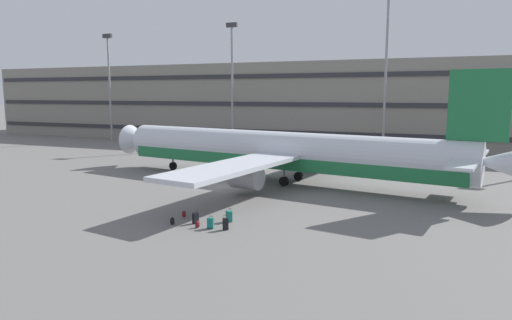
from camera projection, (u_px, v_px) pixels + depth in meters
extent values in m
plane|color=slate|center=(222.00, 186.00, 42.84)|extent=(600.00, 600.00, 0.00)
cube|color=gray|center=(329.00, 103.00, 81.85)|extent=(139.21, 19.76, 13.86)
cube|color=#2D2D33|center=(315.00, 133.00, 73.37)|extent=(137.82, 0.24, 0.70)
cube|color=#2D2D33|center=(315.00, 104.00, 72.70)|extent=(137.82, 0.24, 0.70)
cube|color=#2D2D33|center=(316.00, 75.00, 72.03)|extent=(137.82, 0.24, 0.70)
cylinder|color=silver|center=(279.00, 150.00, 44.47)|extent=(36.26, 9.41, 3.68)
cube|color=#1E723F|center=(279.00, 160.00, 44.61)|extent=(34.82, 9.11, 1.18)
cone|color=silver|center=(139.00, 140.00, 54.28)|extent=(3.47, 3.92, 3.50)
cone|color=silver|center=(502.00, 163.00, 34.47)|extent=(4.83, 3.61, 2.94)
cube|color=#1E723F|center=(479.00, 105.00, 34.81)|extent=(4.42, 1.06, 5.52)
cube|color=silver|center=(464.00, 164.00, 32.66)|extent=(2.66, 5.74, 0.20)
cube|color=silver|center=(475.00, 153.00, 38.57)|extent=(2.66, 5.74, 0.20)
cube|color=silver|center=(233.00, 167.00, 36.02)|extent=(6.77, 15.69, 0.36)
cube|color=silver|center=(326.00, 144.00, 51.96)|extent=(6.77, 15.69, 0.36)
cylinder|color=#9E9EA3|center=(246.00, 177.00, 38.78)|extent=(2.92, 2.42, 2.02)
cylinder|color=#9E9EA3|center=(311.00, 158.00, 50.10)|extent=(2.92, 2.42, 2.02)
cylinder|color=black|center=(173.00, 166.00, 51.92)|extent=(0.94, 0.49, 0.90)
cylinder|color=slate|center=(173.00, 160.00, 51.83)|extent=(0.20, 0.20, 1.32)
cylinder|color=black|center=(284.00, 181.00, 42.79)|extent=(0.94, 0.49, 0.90)
cylinder|color=slate|center=(284.00, 174.00, 42.70)|extent=(0.20, 0.20, 1.32)
cylinder|color=black|center=(299.00, 176.00, 45.44)|extent=(0.94, 0.49, 0.90)
cylinder|color=slate|center=(299.00, 170.00, 45.34)|extent=(0.20, 0.20, 1.32)
cylinder|color=gray|center=(110.00, 90.00, 82.17)|extent=(0.36, 0.36, 18.50)
cube|color=#333338|center=(107.00, 36.00, 80.77)|extent=(1.80, 0.50, 0.70)
cylinder|color=gray|center=(232.00, 88.00, 73.00)|extent=(0.36, 0.36, 19.06)
cube|color=#333338|center=(232.00, 25.00, 71.56)|extent=(1.80, 0.50, 0.70)
cylinder|color=gray|center=(386.00, 78.00, 63.90)|extent=(0.36, 0.36, 21.81)
cube|color=black|center=(195.00, 218.00, 30.44)|extent=(0.35, 0.46, 0.69)
cylinder|color=#333338|center=(195.00, 212.00, 30.25)|extent=(0.02, 0.02, 0.12)
cylinder|color=#333338|center=(197.00, 212.00, 30.42)|extent=(0.02, 0.02, 0.12)
cube|color=black|center=(196.00, 211.00, 30.33)|extent=(0.09, 0.22, 0.02)
cylinder|color=black|center=(193.00, 223.00, 30.43)|extent=(0.05, 0.03, 0.05)
cylinder|color=black|center=(196.00, 222.00, 30.67)|extent=(0.05, 0.03, 0.05)
cylinder|color=black|center=(195.00, 224.00, 30.31)|extent=(0.05, 0.03, 0.05)
cylinder|color=black|center=(198.00, 223.00, 30.56)|extent=(0.05, 0.03, 0.05)
cube|color=black|center=(225.00, 224.00, 29.00)|extent=(0.44, 0.38, 0.73)
cylinder|color=#333338|center=(227.00, 216.00, 29.01)|extent=(0.02, 0.02, 0.19)
cylinder|color=#333338|center=(224.00, 216.00, 28.99)|extent=(0.02, 0.02, 0.19)
cube|color=black|center=(225.00, 215.00, 28.99)|extent=(0.19, 0.12, 0.02)
cylinder|color=black|center=(228.00, 230.00, 28.99)|extent=(0.04, 0.05, 0.05)
cylinder|color=black|center=(223.00, 230.00, 28.95)|extent=(0.04, 0.05, 0.05)
cylinder|color=black|center=(228.00, 229.00, 29.16)|extent=(0.04, 0.05, 0.05)
cylinder|color=black|center=(223.00, 229.00, 29.13)|extent=(0.04, 0.05, 0.05)
cube|color=#147266|center=(210.00, 223.00, 29.28)|extent=(0.44, 0.32, 0.65)
cylinder|color=#333338|center=(212.00, 217.00, 29.28)|extent=(0.02, 0.02, 0.11)
cylinder|color=#333338|center=(209.00, 217.00, 29.32)|extent=(0.02, 0.02, 0.11)
cube|color=black|center=(211.00, 216.00, 29.29)|extent=(0.22, 0.07, 0.02)
cylinder|color=black|center=(212.00, 229.00, 29.20)|extent=(0.03, 0.05, 0.05)
cylinder|color=black|center=(208.00, 229.00, 29.26)|extent=(0.03, 0.05, 0.05)
cylinder|color=black|center=(213.00, 228.00, 29.40)|extent=(0.03, 0.05, 0.05)
cylinder|color=black|center=(209.00, 228.00, 29.46)|extent=(0.03, 0.05, 0.05)
cube|color=#147266|center=(229.00, 216.00, 30.84)|extent=(0.53, 0.49, 0.69)
cylinder|color=#333338|center=(231.00, 210.00, 30.72)|extent=(0.02, 0.02, 0.18)
cylinder|color=#333338|center=(229.00, 209.00, 30.93)|extent=(0.02, 0.02, 0.18)
cube|color=black|center=(230.00, 208.00, 30.81)|extent=(0.22, 0.17, 0.02)
cylinder|color=black|center=(229.00, 222.00, 30.69)|extent=(0.05, 0.05, 0.05)
cylinder|color=black|center=(226.00, 221.00, 31.00)|extent=(0.05, 0.05, 0.05)
cylinder|color=black|center=(232.00, 222.00, 30.80)|extent=(0.05, 0.05, 0.05)
cylinder|color=black|center=(229.00, 221.00, 31.11)|extent=(0.05, 0.05, 0.05)
ellipsoid|color=maroon|center=(184.00, 214.00, 32.02)|extent=(0.37, 0.32, 0.45)
ellipsoid|color=maroon|center=(184.00, 215.00, 31.93)|extent=(0.24, 0.17, 0.20)
torus|color=black|center=(184.00, 211.00, 32.01)|extent=(0.08, 0.04, 0.08)
cube|color=black|center=(185.00, 214.00, 32.11)|extent=(0.04, 0.04, 0.38)
cube|color=black|center=(183.00, 214.00, 32.11)|extent=(0.04, 0.04, 0.38)
ellipsoid|color=black|center=(172.00, 221.00, 30.18)|extent=(0.38, 0.39, 0.50)
ellipsoid|color=black|center=(171.00, 222.00, 30.28)|extent=(0.21, 0.24, 0.23)
torus|color=black|center=(172.00, 217.00, 30.11)|extent=(0.05, 0.08, 0.08)
cube|color=black|center=(172.00, 222.00, 30.04)|extent=(0.04, 0.04, 0.43)
cube|color=black|center=(174.00, 221.00, 30.14)|extent=(0.04, 0.04, 0.43)
ellipsoid|color=maroon|center=(198.00, 224.00, 29.49)|extent=(0.34, 0.39, 0.47)
ellipsoid|color=maroon|center=(198.00, 226.00, 29.43)|extent=(0.19, 0.25, 0.21)
torus|color=black|center=(197.00, 221.00, 29.48)|extent=(0.05, 0.08, 0.08)
cube|color=black|center=(198.00, 224.00, 29.63)|extent=(0.04, 0.04, 0.40)
cube|color=black|center=(195.00, 224.00, 29.51)|extent=(0.04, 0.04, 0.40)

